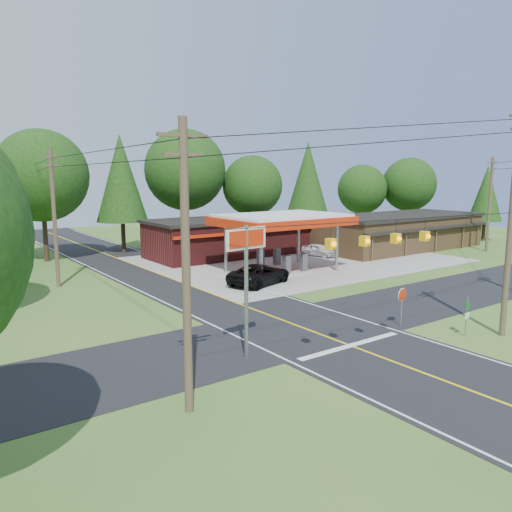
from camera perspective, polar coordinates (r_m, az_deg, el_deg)
ground at (r=27.28m, az=5.23°, el=-8.16°), size 120.00×120.00×0.00m
main_highway at (r=27.28m, az=5.23°, el=-8.14°), size 8.00×120.00×0.02m
cross_road at (r=27.28m, az=5.23°, el=-8.13°), size 70.00×7.00×0.02m
lane_center_yellow at (r=27.27m, az=5.23°, el=-8.10°), size 0.15×110.00×0.00m
gas_canopy at (r=41.96m, az=2.99°, el=3.96°), size 10.60×7.40×4.88m
convenience_store at (r=50.88m, az=-3.20°, el=2.23°), size 16.40×7.55×3.80m
strip_building at (r=57.80m, az=15.95°, el=2.73°), size 20.40×8.75×3.80m
utility_pole_near_right at (r=27.75m, az=27.15°, el=3.72°), size 1.80×0.30×11.50m
utility_pole_near_left at (r=16.74m, az=-8.01°, el=-0.99°), size 1.80×0.30×10.00m
utility_pole_far_left at (r=38.81m, az=-22.07°, el=4.24°), size 1.80×0.30×10.00m
utility_pole_far_right at (r=58.66m, az=25.15°, el=5.53°), size 1.80×0.30×10.00m
utility_pole_north at (r=55.73m, az=-24.75°, el=4.94°), size 0.30×0.30×9.50m
overhead_beacons at (r=21.19m, az=14.11°, el=3.73°), size 17.04×2.04×1.03m
treeline_backdrop at (r=47.17m, az=-13.48°, el=8.22°), size 70.27×51.59×13.30m
suv_car at (r=37.40m, az=0.43°, el=-2.10°), size 6.99×6.99×1.54m
sedan_car at (r=50.61m, az=7.20°, el=0.67°), size 4.27×4.27×1.27m
big_stop_sign at (r=21.70m, az=-1.12°, el=-0.74°), size 2.23×0.37×6.01m
octagonal_stop_sign at (r=28.04m, az=16.37°, el=-4.63°), size 0.76×0.12×2.16m
route_sign_post at (r=27.53m, az=22.98°, el=-5.98°), size 0.43×0.12×2.13m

